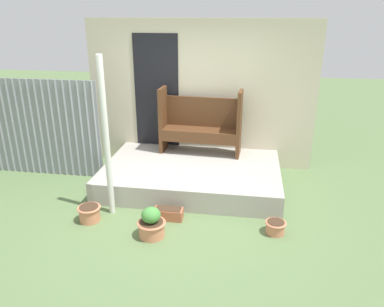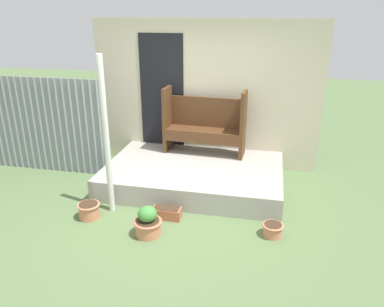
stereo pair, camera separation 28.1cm
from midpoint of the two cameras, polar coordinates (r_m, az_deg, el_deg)
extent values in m
plane|color=#5B7547|center=(5.47, -4.33, -8.87)|extent=(24.00, 24.00, 0.00)
cube|color=#A8A399|center=(6.19, -1.35, -3.32)|extent=(2.85, 1.86, 0.34)
cube|color=beige|center=(6.73, 0.02, 8.87)|extent=(4.05, 0.06, 2.60)
cube|color=black|center=(6.85, -6.61, 9.38)|extent=(0.80, 0.02, 2.00)
cube|color=gray|center=(7.05, -24.42, 3.61)|extent=(2.49, 0.02, 1.67)
cylinder|color=gray|center=(7.35, -28.18, 3.65)|extent=(0.04, 0.04, 1.67)
cylinder|color=gray|center=(7.28, -27.39, 3.64)|extent=(0.04, 0.04, 1.67)
cylinder|color=gray|center=(7.20, -26.59, 3.62)|extent=(0.04, 0.04, 1.67)
cylinder|color=gray|center=(7.13, -25.77, 3.60)|extent=(0.04, 0.04, 1.67)
cylinder|color=gray|center=(7.06, -24.93, 3.58)|extent=(0.04, 0.04, 1.67)
cylinder|color=gray|center=(7.00, -24.08, 3.55)|extent=(0.04, 0.04, 1.67)
cylinder|color=gray|center=(6.93, -23.21, 3.53)|extent=(0.04, 0.04, 1.67)
cylinder|color=gray|center=(6.87, -22.32, 3.51)|extent=(0.04, 0.04, 1.67)
cylinder|color=gray|center=(6.80, -21.42, 3.48)|extent=(0.04, 0.04, 1.67)
cylinder|color=gray|center=(6.74, -20.50, 3.45)|extent=(0.04, 0.04, 1.67)
cylinder|color=gray|center=(6.68, -19.57, 3.42)|extent=(0.04, 0.04, 1.67)
cylinder|color=gray|center=(6.63, -18.62, 3.39)|extent=(0.04, 0.04, 1.67)
cylinder|color=gray|center=(6.57, -17.65, 3.36)|extent=(0.04, 0.04, 1.67)
cylinder|color=gray|center=(6.52, -16.66, 3.33)|extent=(0.04, 0.04, 1.67)
cylinder|color=gray|center=(6.46, -15.66, 3.29)|extent=(0.04, 0.04, 1.67)
cylinder|color=silver|center=(5.15, -14.47, 2.08)|extent=(0.08, 0.08, 2.22)
cube|color=#54331C|center=(6.65, -5.66, 5.15)|extent=(0.08, 0.40, 1.14)
cube|color=#54331C|center=(6.38, 5.96, 4.45)|extent=(0.08, 0.40, 1.14)
cube|color=#54331C|center=(6.52, 0.04, 3.56)|extent=(1.30, 0.47, 0.04)
cube|color=#54331C|center=(6.38, -0.31, 2.22)|extent=(1.28, 0.10, 0.16)
cube|color=#54331C|center=(6.62, 0.36, 6.36)|extent=(1.28, 0.11, 0.53)
cylinder|color=tan|center=(5.43, -16.80, -8.80)|extent=(0.28, 0.28, 0.21)
torus|color=tan|center=(5.38, -16.90, -7.93)|extent=(0.32, 0.32, 0.02)
cylinder|color=#422D1E|center=(5.38, -16.92, -7.78)|extent=(0.26, 0.26, 0.01)
cylinder|color=tan|center=(4.93, -7.82, -11.35)|extent=(0.33, 0.33, 0.20)
torus|color=tan|center=(4.88, -7.88, -10.45)|extent=(0.37, 0.37, 0.02)
cylinder|color=#422D1E|center=(4.87, -7.89, -10.29)|extent=(0.30, 0.30, 0.01)
ellipsoid|color=#478C3D|center=(4.82, -7.95, -9.31)|extent=(0.25, 0.25, 0.20)
cylinder|color=tan|center=(5.04, 11.02, -11.04)|extent=(0.24, 0.24, 0.17)
torus|color=tan|center=(5.00, 11.08, -10.36)|extent=(0.28, 0.28, 0.02)
cylinder|color=#422D1E|center=(4.99, 11.09, -10.20)|extent=(0.22, 0.22, 0.01)
cube|color=#B26042|center=(5.28, -5.15, -9.17)|extent=(0.40, 0.18, 0.15)
cube|color=#422D1E|center=(5.24, -5.17, -8.41)|extent=(0.35, 0.15, 0.01)
camera|label=1|loc=(0.14, -91.49, -0.58)|focal=35.00mm
camera|label=2|loc=(0.14, 88.51, 0.58)|focal=35.00mm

